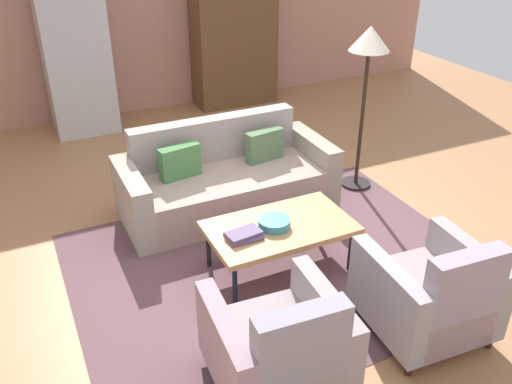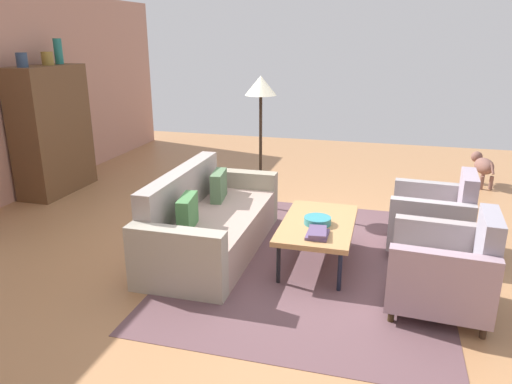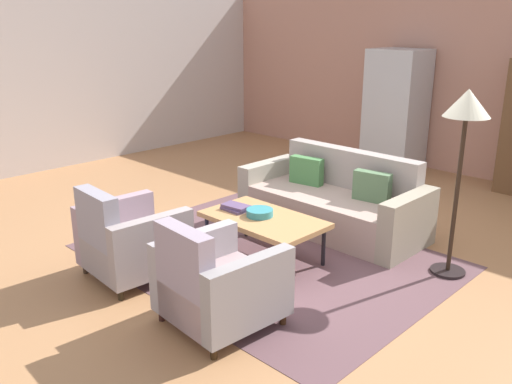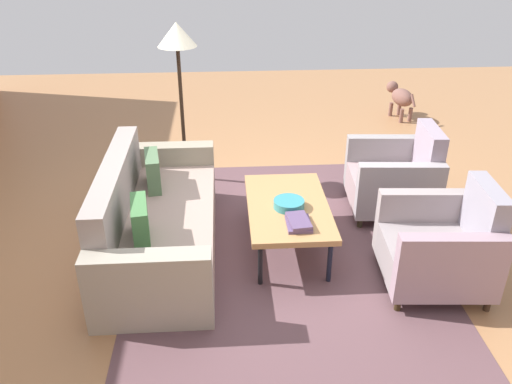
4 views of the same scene
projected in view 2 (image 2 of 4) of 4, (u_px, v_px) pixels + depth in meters
ground_plane at (295, 254)px, 5.09m from camera, size 11.71×11.71×0.00m
area_rug at (312, 261)px, 4.94m from camera, size 3.40×2.60×0.01m
couch at (206, 224)px, 5.13m from camera, size 2.10×0.90×0.86m
coffee_table at (318, 225)px, 4.80m from camera, size 1.20×0.70×0.43m
armchair_left at (448, 272)px, 3.97m from camera, size 0.85×0.85×0.88m
armchair_right at (437, 221)px, 5.07m from camera, size 0.85×0.85×0.88m
fruit_bowl at (317, 221)px, 4.73m from camera, size 0.26×0.26×0.07m
book_stack at (318, 233)px, 4.45m from camera, size 0.29×0.20×0.06m
cabinet at (52, 131)px, 6.89m from camera, size 1.20×0.51×1.80m
vase_tall at (22, 60)px, 6.22m from camera, size 0.14×0.14×0.19m
vase_round at (47, 58)px, 6.68m from camera, size 0.16×0.16×0.18m
vase_small at (58, 51)px, 6.88m from camera, size 0.12×0.12×0.35m
floor_lamp at (261, 98)px, 6.07m from camera, size 0.40×0.40×1.72m
dog at (483, 166)px, 7.31m from camera, size 0.70×0.34×0.48m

